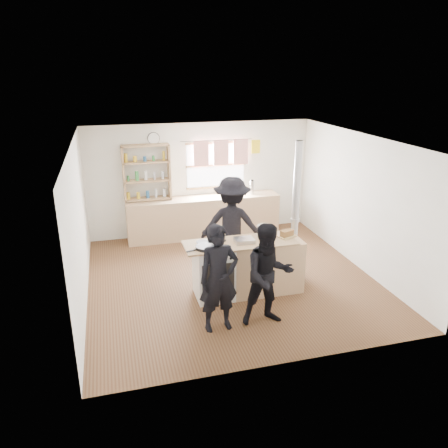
{
  "coord_description": "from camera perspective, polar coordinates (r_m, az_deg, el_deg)",
  "views": [
    {
      "loc": [
        -1.96,
        -6.84,
        3.62
      ],
      "look_at": [
        -0.15,
        -0.1,
        1.1
      ],
      "focal_mm": 35.0,
      "sensor_mm": 36.0,
      "label": 1
    }
  ],
  "objects": [
    {
      "name": "thermos",
      "position": [
        9.91,
        3.66,
        4.8
      ],
      "size": [
        0.1,
        0.1,
        0.31
      ],
      "primitive_type": "cylinder",
      "color": "silver",
      "rests_on": "back_counter"
    },
    {
      "name": "ground",
      "position": [
        7.99,
        0.89,
        -7.14
      ],
      "size": [
        5.0,
        5.0,
        0.01
      ],
      "primitive_type": "cube",
      "color": "brown",
      "rests_on": "ground"
    },
    {
      "name": "shelving_unit",
      "position": [
        9.45,
        -10.07,
        6.66
      ],
      "size": [
        1.0,
        0.28,
        1.2
      ],
      "color": "tan",
      "rests_on": "back_counter"
    },
    {
      "name": "flue_heater",
      "position": [
        7.79,
        9.04,
        -2.88
      ],
      "size": [
        0.35,
        0.35,
        2.5
      ],
      "color": "black",
      "rests_on": "ground"
    },
    {
      "name": "person_near_left",
      "position": [
        6.21,
        -0.69,
        -7.16
      ],
      "size": [
        0.62,
        0.43,
        1.6
      ],
      "primitive_type": "imported",
      "rotation": [
        0.0,
        0.0,
        0.09
      ],
      "color": "black",
      "rests_on": "ground"
    },
    {
      "name": "person_near_right",
      "position": [
        6.39,
        5.82,
        -6.65
      ],
      "size": [
        0.78,
        0.61,
        1.56
      ],
      "primitive_type": "imported",
      "rotation": [
        0.0,
        0.0,
        -0.03
      ],
      "color": "black",
      "rests_on": "ground"
    },
    {
      "name": "stockpot_stove",
      "position": [
        7.16,
        -0.78,
        -1.45
      ],
      "size": [
        0.25,
        0.25,
        0.2
      ],
      "color": "silver",
      "rests_on": "cooking_island"
    },
    {
      "name": "back_counter",
      "position": [
        9.8,
        -2.64,
        0.95
      ],
      "size": [
        3.4,
        0.55,
        0.9
      ],
      "primitive_type": "cube",
      "color": "tan",
      "rests_on": "ground"
    },
    {
      "name": "bread_board",
      "position": [
        7.38,
        8.2,
        -1.31
      ],
      "size": [
        0.33,
        0.29,
        0.12
      ],
      "color": "tan",
      "rests_on": "cooking_island"
    },
    {
      "name": "person_far",
      "position": [
        7.97,
        1.05,
        -0.14
      ],
      "size": [
        1.32,
        1.03,
        1.79
      ],
      "primitive_type": "imported",
      "rotation": [
        0.0,
        0.0,
        2.78
      ],
      "color": "black",
      "rests_on": "ground"
    },
    {
      "name": "cooking_island",
      "position": [
        7.35,
        3.17,
        -5.6
      ],
      "size": [
        1.97,
        0.64,
        0.93
      ],
      "color": "white",
      "rests_on": "ground"
    },
    {
      "name": "stockpot_counter",
      "position": [
        7.33,
        5.48,
        -0.96
      ],
      "size": [
        0.3,
        0.3,
        0.22
      ],
      "color": "silver",
      "rests_on": "cooking_island"
    },
    {
      "name": "skillet_greens",
      "position": [
        6.85,
        -2.42,
        -3.02
      ],
      "size": [
        0.4,
        0.4,
        0.05
      ],
      "color": "black",
      "rests_on": "cooking_island"
    },
    {
      "name": "roast_tray",
      "position": [
        7.1,
        2.65,
        -2.12
      ],
      "size": [
        0.32,
        0.25,
        0.06
      ],
      "color": "silver",
      "rests_on": "cooking_island"
    }
  ]
}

